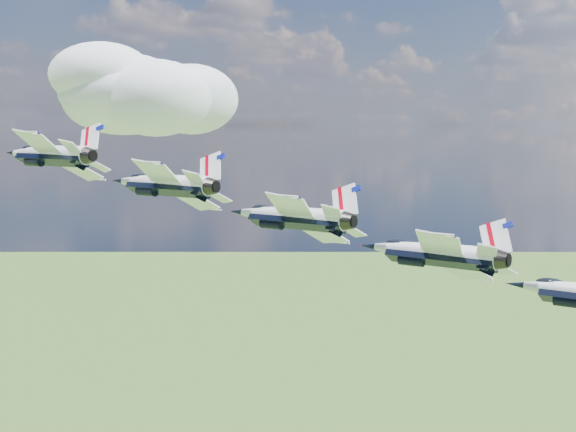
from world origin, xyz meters
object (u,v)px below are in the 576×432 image
jet_1 (161,183)px  jet_3 (430,252)px  jet_2 (288,216)px  jet_0 (47,154)px

jet_1 → jet_3: jet_1 is taller
jet_1 → jet_3: size_ratio=1.00×
jet_3 → jet_1: bearing=106.7°
jet_2 → jet_3: size_ratio=1.00×
jet_2 → jet_3: jet_2 is taller
jet_1 → jet_2: (8.41, -9.47, -2.60)m
jet_0 → jet_3: bearing=-73.3°
jet_1 → jet_2: jet_1 is taller
jet_0 → jet_2: bearing=-73.3°
jet_0 → jet_2: (16.82, -18.95, -5.19)m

